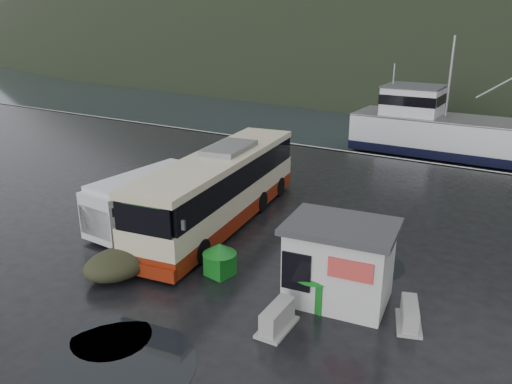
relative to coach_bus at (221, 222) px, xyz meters
The scene contains 13 objects.
ground 4.46m from the coach_bus, 64.71° to the right, with size 160.00×160.00×0.00m, color black.
harbor_water 105.98m from the coach_bus, 88.97° to the left, with size 300.00×180.00×0.02m, color black.
quay_edge 16.08m from the coach_bus, 83.19° to the left, with size 160.00×0.60×1.50m, color #999993.
coach_bus is the anchor object (origin of this frame).
white_van 3.46m from the coach_bus, 141.89° to the right, with size 2.10×6.11×2.55m, color silver, non-canonical shape.
waste_bin_left 8.22m from the coach_bus, 31.78° to the right, with size 1.14×1.14×1.59m, color #12691B, non-canonical shape.
waste_bin_right 5.27m from the coach_bus, 55.15° to the right, with size 0.94×0.94×1.31m, color #12691B, non-canonical shape.
dome_tent 6.42m from the coach_bus, 91.45° to the right, with size 1.97×2.75×1.08m, color #2B2D1B, non-canonical shape.
ticket_kiosk 8.35m from the coach_bus, 25.80° to the right, with size 3.65×2.76×2.85m, color silver, non-canonical shape.
jersey_barrier_a 9.09m from the coach_bus, 43.54° to the right, with size 0.82×1.65×0.82m, color #999993, non-canonical shape.
jersey_barrier_b 10.79m from the coach_bus, 21.06° to the right, with size 0.76×1.53×0.76m, color #999993, non-canonical shape.
fishing_trawler 25.54m from the coach_bus, 72.22° to the left, with size 23.40×5.15×9.36m, color silver, non-canonical shape.
puddles 8.91m from the coach_bus, 60.59° to the right, with size 7.74×13.29×0.01m.
Camera 1 is at (11.16, -14.05, 9.23)m, focal length 35.00 mm.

